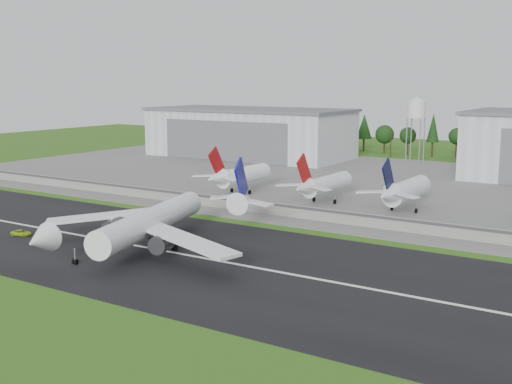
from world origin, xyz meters
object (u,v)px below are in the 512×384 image
Objects in this scene: ground_vehicle at (21,233)px; parked_jet_red_a at (238,176)px; main_airliner at (149,227)px; parked_jet_red_b at (322,184)px; parked_jet_navy at (403,191)px.

ground_vehicle is 0.16× the size of parked_jet_red_a.
parked_jet_red_b is (8.19, 66.93, 1.00)m from main_airliner.
main_airliner reaches higher than parked_jet_red_b.
parked_jet_red_b is at bearing -0.08° from parked_jet_red_a.
main_airliner reaches higher than ground_vehicle.
parked_jet_red_a is 55.10m from parked_jet_navy.
parked_jet_red_a is (-22.10, 66.97, 1.22)m from main_airliner.
parked_jet_red_a is 1.00× the size of parked_jet_navy.
parked_jet_navy reaches higher than parked_jet_red_a.
parked_jet_navy is at bearing 0.02° from parked_jet_red_a.
parked_jet_red_a reaches higher than ground_vehicle.
ground_vehicle is 100.05m from parked_jet_navy.
main_airliner is 34.84m from ground_vehicle.
main_airliner is at bearing -71.74° from parked_jet_red_a.
parked_jet_navy is (55.10, 0.01, 0.10)m from parked_jet_red_a.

